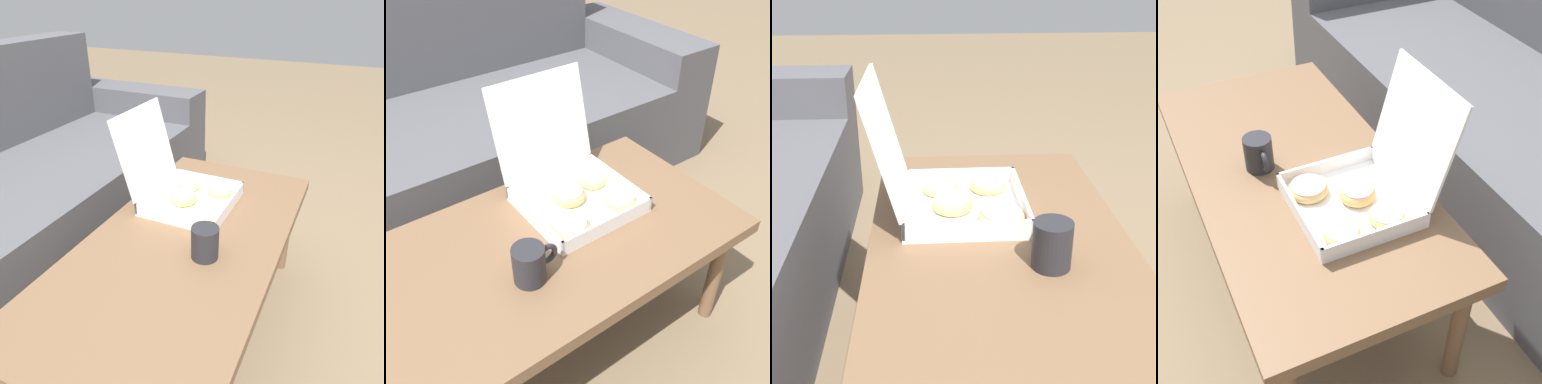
# 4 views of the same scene
# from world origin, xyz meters

# --- Properties ---
(ground_plane) EXTENTS (12.00, 12.00, 0.00)m
(ground_plane) POSITION_xyz_m (0.00, 0.00, 0.00)
(ground_plane) COLOR #756047
(couch) EXTENTS (2.55, 0.87, 0.89)m
(couch) POSITION_xyz_m (0.00, 0.84, 0.30)
(couch) COLOR #4C4C51
(couch) RESTS_ON ground_plane
(coffee_table) EXTENTS (1.17, 0.58, 0.43)m
(coffee_table) POSITION_xyz_m (0.00, -0.11, 0.39)
(coffee_table) COLOR brown
(coffee_table) RESTS_ON ground_plane
(pastry_box) EXTENTS (0.31, 0.37, 0.33)m
(pastry_box) POSITION_xyz_m (0.21, -0.01, 0.48)
(pastry_box) COLOR white
(pastry_box) RESTS_ON coffee_table
(coffee_mug) EXTENTS (0.12, 0.08, 0.10)m
(coffee_mug) POSITION_xyz_m (-0.05, -0.20, 0.48)
(coffee_mug) COLOR #232328
(coffee_mug) RESTS_ON coffee_table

